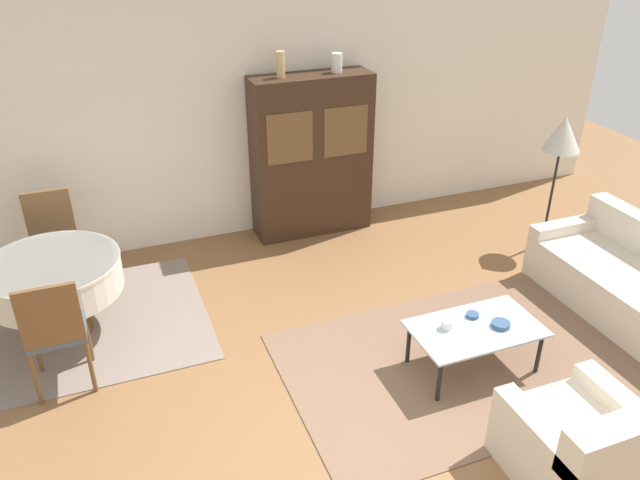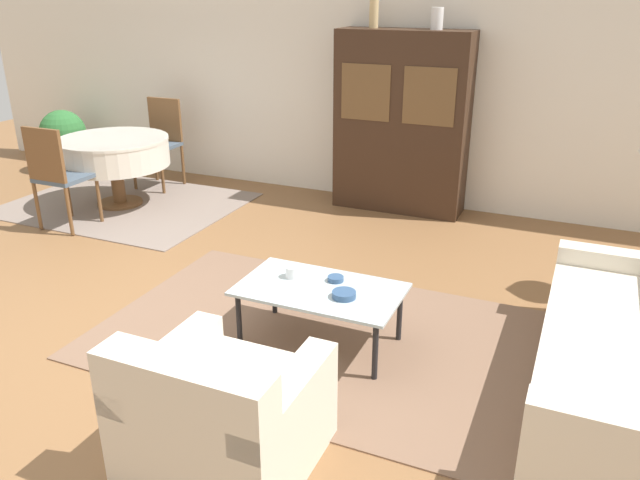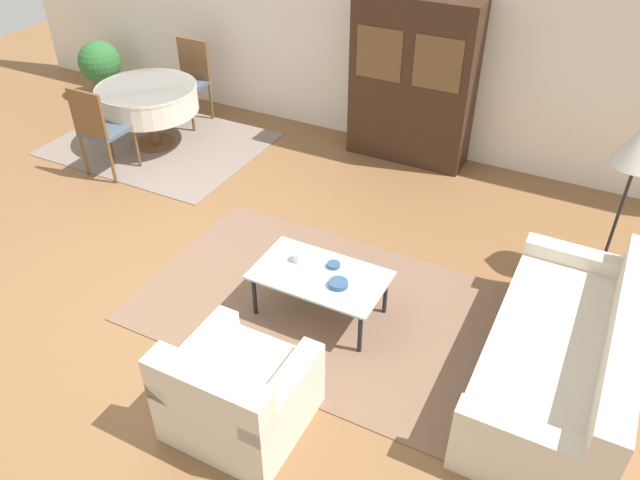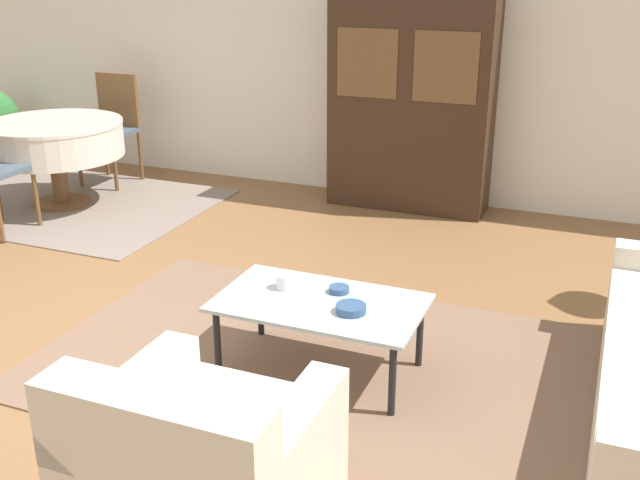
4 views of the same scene
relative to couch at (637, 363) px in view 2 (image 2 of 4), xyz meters
The scene contains 17 objects.
ground_plane 3.15m from the couch, 169.51° to the right, with size 14.00×14.00×0.00m, color brown.
wall_back 4.48m from the couch, 135.29° to the left, with size 10.00×0.06×2.70m.
area_rug 1.91m from the couch, behind, with size 3.05×1.94×0.01m.
dining_rug 5.29m from the couch, 161.41° to the left, with size 2.43×1.86×0.01m.
couch is the anchor object (origin of this frame).
armchair 2.29m from the couch, 144.31° to the right, with size 0.84×0.82×0.76m.
coffee_table 1.89m from the couch, behind, with size 1.06×0.62×0.40m.
display_cabinet 3.63m from the couch, 128.67° to the left, with size 1.35×0.44×1.84m.
dining_table 5.33m from the couch, 161.85° to the left, with size 1.16×1.16×0.73m.
dining_chair_near 5.14m from the couch, behind, with size 0.44×0.44×1.02m.
dining_chair_far 5.63m from the couch, 154.04° to the left, with size 0.44×0.44×1.02m.
cup 2.13m from the couch, behind, with size 0.10×0.10×0.08m.
bowl 1.71m from the couch, behind, with size 0.15×0.15×0.04m.
bowl_small 1.84m from the couch, behind, with size 0.11×0.11×0.03m.
vase_tall 4.16m from the couch, 132.65° to the left, with size 0.09×0.09×0.27m.
vase_short 3.78m from the couch, 124.74° to the left, with size 0.12×0.12×0.20m.
potted_plant 7.07m from the couch, 159.34° to the left, with size 0.57×0.57×0.78m.
Camera 2 is at (2.66, -2.84, 2.22)m, focal length 35.00 mm.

